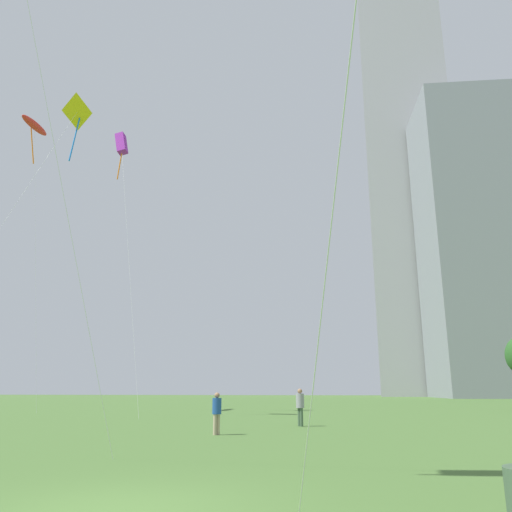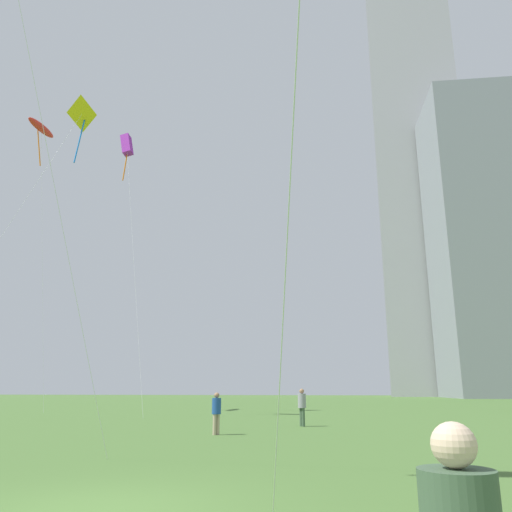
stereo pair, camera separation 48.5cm
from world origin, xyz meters
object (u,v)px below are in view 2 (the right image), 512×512
object	(u,v)px
person_standing_0	(302,404)
kite_flying_0	(127,146)
person_standing_2	(216,410)
kite_flying_4	(81,119)
distant_highrise_0	(421,186)
distant_highrise_1	(498,239)
kite_flying_3	(41,128)

from	to	relation	value
person_standing_0	kite_flying_0	bearing A→B (deg)	13.88
person_standing_2	kite_flying_0	bearing A→B (deg)	72.98
kite_flying_4	distant_highrise_0	world-z (taller)	distant_highrise_0
person_standing_2	kite_flying_4	size ratio (longest dim) A/B	0.07
distant_highrise_0	distant_highrise_1	world-z (taller)	distant_highrise_0
person_standing_2	kite_flying_4	world-z (taller)	kite_flying_4
kite_flying_0	person_standing_2	bearing A→B (deg)	-54.93
person_standing_2	kite_flying_4	distance (m)	26.88
kite_flying_0	distant_highrise_0	bearing A→B (deg)	65.07
kite_flying_0	kite_flying_3	xyz separation A→B (m)	(-8.00, -0.61, 2.01)
kite_flying_0	kite_flying_3	bearing A→B (deg)	-175.64
person_standing_0	kite_flying_0	world-z (taller)	kite_flying_0
person_standing_2	distant_highrise_1	xyz separation A→B (m)	(39.92, 87.61, 31.14)
kite_flying_4	kite_flying_3	bearing A→B (deg)	139.45
person_standing_2	distant_highrise_0	world-z (taller)	distant_highrise_0
person_standing_0	kite_flying_0	size ratio (longest dim) A/B	0.08
kite_flying_4	person_standing_0	bearing A→B (deg)	-19.90
kite_flying_3	kite_flying_4	size ratio (longest dim) A/B	1.12
person_standing_2	distant_highrise_1	bearing A→B (deg)	13.41
kite_flying_3	distant_highrise_1	world-z (taller)	distant_highrise_1
person_standing_2	distant_highrise_0	distance (m)	122.56
kite_flying_3	distant_highrise_1	bearing A→B (deg)	49.29
person_standing_0	person_standing_2	xyz separation A→B (m)	(-3.14, -5.16, -0.09)
person_standing_0	kite_flying_4	bearing A→B (deg)	33.05
distant_highrise_0	kite_flying_4	bearing A→B (deg)	-105.26
person_standing_0	kite_flying_4	size ratio (longest dim) A/B	0.08
kite_flying_3	distant_highrise_1	distance (m)	93.05
kite_flying_3	distant_highrise_0	xyz separation A→B (m)	(49.54, 89.98, 28.10)
kite_flying_4	distant_highrise_0	xyz separation A→B (m)	(42.32, 96.16, 31.20)
person_standing_0	kite_flying_0	xyz separation A→B (m)	(-15.72, 12.76, 21.51)
kite_flying_0	kite_flying_4	size ratio (longest dim) A/B	1.05
distant_highrise_0	distant_highrise_1	distance (m)	30.49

